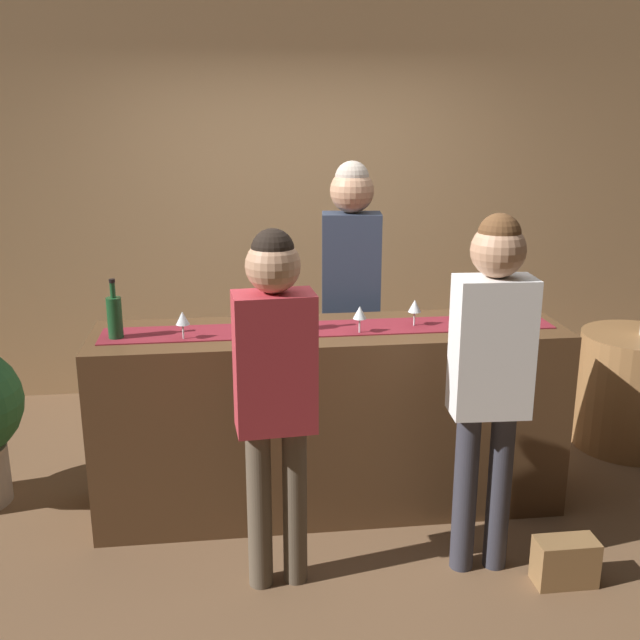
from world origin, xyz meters
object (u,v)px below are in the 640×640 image
Objects in this scene: wine_glass_near_customer at (183,319)px; wine_glass_far_end at (360,313)px; customer_sipping at (491,360)px; bartender at (351,277)px; customer_browsing at (275,377)px; handbag at (565,562)px; wine_bottle_clear at (284,311)px; wine_glass_mid_counter at (415,307)px; wine_bottle_green at (115,317)px; round_side_table at (632,390)px.

wine_glass_near_customer and wine_glass_far_end have the same top height.
wine_glass_near_customer is 1.48m from customer_sipping.
customer_sipping is at bearing 115.28° from bartender.
customer_browsing reaches higher than handbag.
wine_bottle_clear reaches higher than wine_glass_near_customer.
customer_sipping is 6.00× the size of handbag.
customer_browsing is (-0.47, -0.58, -0.10)m from wine_glass_far_end.
bartender is (-0.24, 0.59, 0.03)m from wine_glass_mid_counter.
wine_glass_mid_counter is at bearing 1.63° from wine_bottle_clear.
customer_sipping is 1.03× the size of customer_browsing.
wine_glass_far_end is 0.68m from bartender.
wine_bottle_green is at bearing 176.98° from wine_glass_far_end.
wine_glass_near_customer reaches higher than handbag.
round_side_table is at bearing 22.40° from customer_browsing.
wine_bottle_clear is 0.66m from customer_browsing.
wine_bottle_green is at bearing 135.01° from customer_browsing.
wine_bottle_clear is at bearing -178.37° from wine_glass_mid_counter.
wine_bottle_green is at bearing -170.17° from round_side_table.
wine_glass_near_customer is 0.51× the size of handbag.
customer_browsing is (0.74, -0.64, -0.11)m from wine_bottle_green.
customer_browsing is at bearing -153.35° from round_side_table.
wine_glass_far_end is at bearing -10.58° from wine_bottle_clear.
wine_bottle_clear is 0.75m from bartender.
bartender is 6.47× the size of handbag.
customer_browsing reaches higher than wine_glass_far_end.
wine_glass_mid_counter is (0.68, 0.02, -0.01)m from wine_bottle_clear.
customer_sipping is at bearing -139.87° from round_side_table.
wine_glass_mid_counter is at bearing 16.42° from wine_glass_far_end.
wine_glass_near_customer is 2.12m from handbag.
wine_glass_mid_counter is 0.09× the size of customer_browsing.
wine_glass_far_end is (0.88, -0.00, 0.00)m from wine_glass_near_customer.
bartender reaches higher than wine_glass_mid_counter.
handbag is (0.83, -0.75, -1.00)m from wine_glass_far_end.
customer_browsing reaches higher than wine_bottle_green.
customer_sipping is 1.93m from round_side_table.
wine_bottle_green is 1.21m from wine_glass_far_end.
wine_glass_mid_counter is (1.51, 0.03, -0.01)m from wine_bottle_green.
bartender reaches higher than handbag.
wine_glass_near_customer is 2.91m from round_side_table.
customer_browsing is 1.59m from handbag.
customer_browsing is (-0.53, -1.25, -0.13)m from bartender.
wine_glass_far_end is 0.75m from customer_sipping.
bartender reaches higher than round_side_table.
wine_glass_near_customer is 0.09× the size of customer_sipping.
wine_glass_far_end is at bearing -162.30° from round_side_table.
customer_sipping is (1.69, -0.64, -0.08)m from wine_bottle_green.
wine_glass_near_customer and wine_glass_mid_counter have the same top height.
customer_sipping is at bearing -74.88° from wine_glass_mid_counter.
bartender is at bearing 112.00° from wine_glass_mid_counter.
wine_glass_mid_counter is 0.19× the size of round_side_table.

